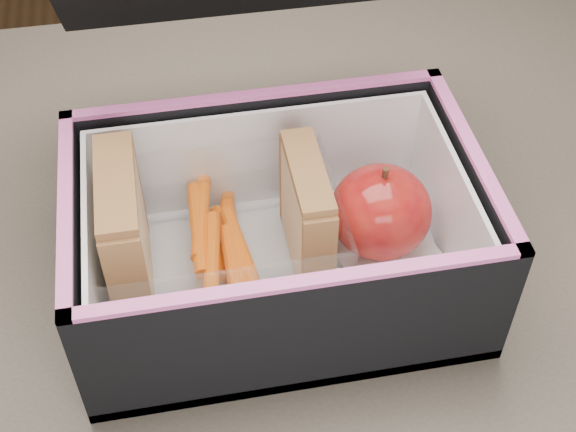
% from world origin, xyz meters
% --- Properties ---
extents(kitchen_table, '(1.20, 0.80, 0.75)m').
position_xyz_m(kitchen_table, '(0.00, 0.00, 0.66)').
color(kitchen_table, '#64584C').
rests_on(kitchen_table, ground).
extents(lunch_bag, '(0.30, 0.32, 0.26)m').
position_xyz_m(lunch_bag, '(-0.00, -0.00, 0.81)').
color(lunch_bag, black).
rests_on(lunch_bag, kitchen_table).
extents(plastic_tub, '(0.18, 0.13, 0.07)m').
position_xyz_m(plastic_tub, '(-0.04, 0.00, 0.80)').
color(plastic_tub, white).
rests_on(plastic_tub, lunch_bag).
extents(sandwich_left, '(0.03, 0.10, 0.11)m').
position_xyz_m(sandwich_left, '(-0.11, 0.00, 0.82)').
color(sandwich_left, beige).
rests_on(sandwich_left, plastic_tub).
extents(sandwich_right, '(0.02, 0.09, 0.10)m').
position_xyz_m(sandwich_right, '(0.02, 0.00, 0.82)').
color(sandwich_right, beige).
rests_on(sandwich_right, plastic_tub).
extents(carrot_sticks, '(0.05, 0.15, 0.03)m').
position_xyz_m(carrot_sticks, '(-0.04, 0.01, 0.78)').
color(carrot_sticks, '#D83700').
rests_on(carrot_sticks, plastic_tub).
extents(paper_napkin, '(0.09, 0.10, 0.01)m').
position_xyz_m(paper_napkin, '(0.08, 0.00, 0.77)').
color(paper_napkin, white).
rests_on(paper_napkin, lunch_bag).
extents(red_apple, '(0.09, 0.09, 0.08)m').
position_xyz_m(red_apple, '(0.08, 0.00, 0.81)').
color(red_apple, maroon).
rests_on(red_apple, paper_napkin).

